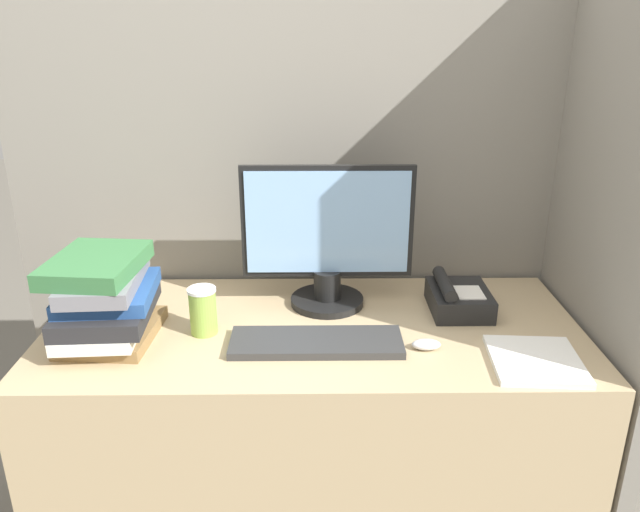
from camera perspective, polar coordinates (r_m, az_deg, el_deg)
cubicle_panel_rear at (r=1.98m, az=-0.70°, el=1.60°), size 1.84×0.04×1.78m
cubicle_panel_right at (r=1.83m, az=23.73°, el=-1.91°), size 0.04×0.71×1.78m
desk at (r=1.90m, az=-0.62°, el=-16.72°), size 1.44×0.65×0.77m
monitor at (r=1.75m, az=0.62°, el=1.18°), size 0.48×0.21×0.41m
keyboard at (r=1.59m, az=-0.41°, el=-7.90°), size 0.44×0.15×0.02m
mouse at (r=1.60m, az=9.62°, el=-7.98°), size 0.07×0.04×0.03m
coffee_cup at (r=1.66m, az=-10.71°, el=-4.93°), size 0.07×0.07×0.13m
book_stack at (r=1.68m, az=-19.11°, el=-3.73°), size 0.26×0.31×0.23m
desk_telephone at (r=1.81m, az=12.42°, el=-3.79°), size 0.16×0.20×0.10m
paper_pile at (r=1.61m, az=19.03°, el=-9.02°), size 0.23×0.24×0.01m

